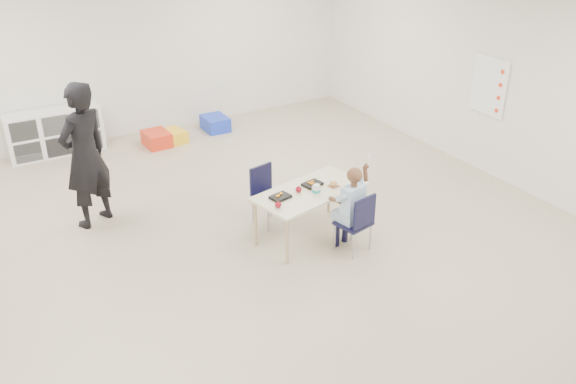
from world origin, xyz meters
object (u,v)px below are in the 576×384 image
table (310,213)px  child (354,205)px  cubby_shelf (55,132)px  chair_near (353,222)px  adult (85,156)px

table → child: bearing=-74.7°
child → cubby_shelf: child is taller
chair_near → child: size_ratio=0.63×
adult → chair_near: bearing=109.9°
child → table: bearing=105.3°
table → cubby_shelf: cubby_shelf is taller
table → child: (0.26, -0.51, 0.26)m
table → cubby_shelf: 4.54m
table → cubby_shelf: size_ratio=1.02×
child → cubby_shelf: size_ratio=0.81×
table → chair_near: (0.26, -0.51, 0.06)m
child → adult: bearing=126.3°
chair_near → child: 0.21m
table → chair_near: 0.57m
child → adult: size_ratio=0.64×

